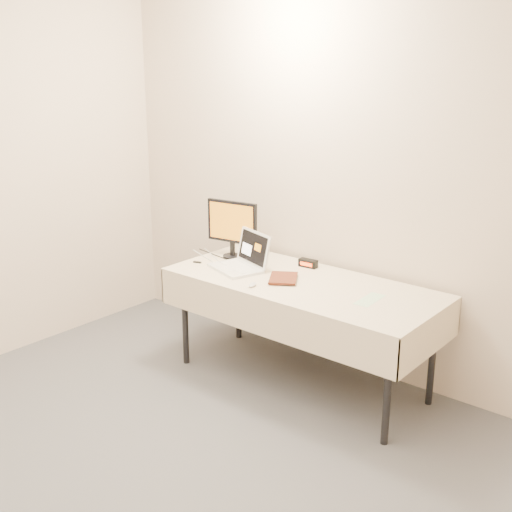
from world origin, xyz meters
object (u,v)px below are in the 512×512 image
Objects in this scene: monitor at (232,225)px; table at (302,290)px; book at (270,262)px; laptop at (243,260)px.

table is at bearing -18.24° from monitor.
table is 7.65× the size of book.
table is 0.28m from book.
table is 4.38× the size of monitor.
table is at bearing -3.27° from book.
monitor is at bearing 124.79° from book.
book is (-0.19, -0.10, 0.18)m from table.
monitor is (-0.72, 0.12, 0.31)m from table.
monitor is 0.59m from book.
table is at bearing 22.26° from laptop.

